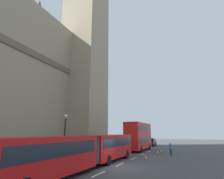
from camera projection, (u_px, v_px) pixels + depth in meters
The scene contains 10 objects.
ground_plane at pixel (115, 167), 16.63m from camera, with size 160.00×160.00×0.00m, color #424244.
lane_centre_marking at pixel (120, 165), 17.71m from camera, with size 29.80×0.16×0.01m.
articulated_bus at pixel (87, 148), 16.05m from camera, with size 18.80×2.54×2.90m.
double_decker_bus at pixel (139, 135), 32.21m from camera, with size 10.05×2.54×4.90m.
sedan_lead at pixel (151, 142), 42.37m from camera, with size 4.40×1.86×1.85m.
traffic_cone_west at pixel (146, 157), 21.00m from camera, with size 0.36×0.36×0.58m.
traffic_cone_middle at pixel (158, 152), 26.09m from camera, with size 0.36×0.36×0.58m.
traffic_cone_east at pixel (161, 151), 27.60m from camera, with size 0.36×0.36×0.58m.
street_lamp at pixel (65, 134), 20.18m from camera, with size 0.44×0.44×5.27m.
pedestrian_near_cones at pixel (171, 148), 25.56m from camera, with size 0.42×0.47×1.69m.
Camera 1 is at (-16.51, -6.98, 3.16)m, focal length 27.92 mm.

